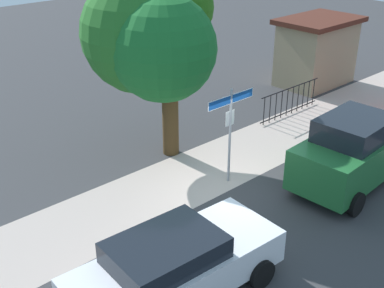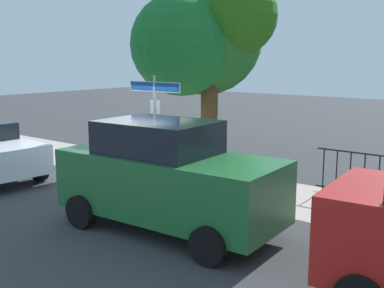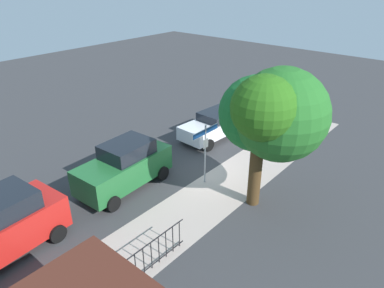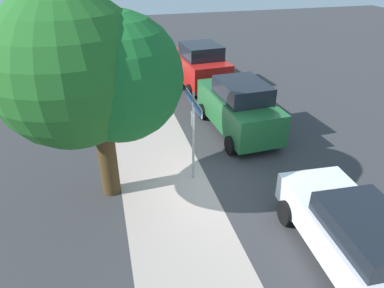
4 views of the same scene
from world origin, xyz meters
name	(u,v)px [view 2 (image 2 of 4)]	position (x,y,z in m)	size (l,w,h in m)	color
ground_plane	(131,182)	(0.00, 0.00, 0.00)	(60.00, 60.00, 0.00)	#38383A
sidewalk_strip	(223,185)	(2.00, 1.30, 0.00)	(24.00, 2.60, 0.00)	#B4A197
street_sign	(155,106)	(0.50, 0.40, 1.99)	(1.68, 0.07, 2.77)	#9EA0A5
shade_tree	(202,37)	(0.02, 3.03, 3.81)	(4.10, 4.27, 5.57)	#48321A
car_green	(167,177)	(3.00, -2.00, 1.02)	(4.35, 2.15, 2.06)	#226330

